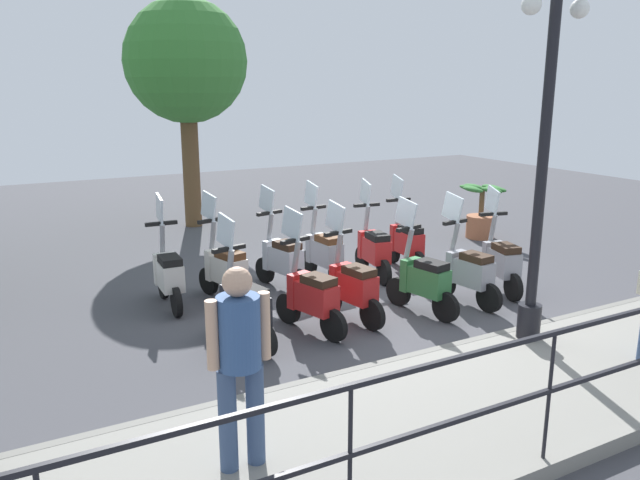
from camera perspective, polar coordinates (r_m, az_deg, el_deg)
ground_plane at (r=8.98m, az=3.43°, el=-5.48°), size 28.00×28.00×0.00m
promenade_walkway at (r=6.70m, az=18.14°, el=-12.56°), size 2.20×20.00×0.15m
fence_railing at (r=5.78m, az=26.34°, el=-8.66°), size 0.04×16.03×1.07m
lamp_post_near at (r=7.23m, az=19.55°, el=5.07°), size 0.26×0.90×4.12m
pedestrian_distant at (r=4.69m, az=-7.37°, el=-10.23°), size 0.33×0.49×1.59m
tree_distant at (r=13.59m, az=-12.16°, el=15.53°), size 2.53×2.53×4.73m
potted_palm at (r=12.87m, az=14.49°, el=2.15°), size 1.06×0.66×1.05m
scooter_near_0 at (r=9.53m, az=16.13°, el=-1.83°), size 1.21×0.52×1.54m
scooter_near_1 at (r=8.90m, az=13.33°, el=-2.77°), size 1.23×0.44×1.54m
scooter_near_2 at (r=8.41m, az=9.36°, el=-3.56°), size 1.22×0.49×1.54m
scooter_near_3 at (r=8.06m, az=2.89°, el=-4.16°), size 1.23×0.47×1.54m
scooter_near_4 at (r=7.68m, az=-0.87°, el=-5.07°), size 1.21×0.52×1.54m
scooter_near_5 at (r=7.34m, az=-6.99°, el=-6.10°), size 1.22×0.50×1.54m
scooter_far_0 at (r=10.39m, az=7.83°, el=-0.09°), size 1.23×0.44×1.54m
scooter_far_1 at (r=9.88m, az=4.88°, el=-0.76°), size 1.23×0.45×1.54m
scooter_far_2 at (r=9.65m, az=0.28°, el=-1.06°), size 1.23×0.44×1.54m
scooter_far_3 at (r=9.30m, az=-3.56°, el=-1.67°), size 1.22×0.50×1.54m
scooter_far_4 at (r=8.88m, az=-8.72°, el=-2.58°), size 1.21×0.52×1.54m
scooter_far_5 at (r=8.79m, az=-13.69°, el=-3.00°), size 1.23×0.44×1.54m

